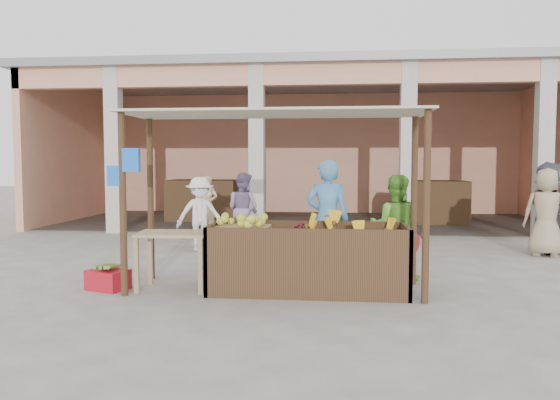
# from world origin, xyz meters

# --- Properties ---
(ground) EXTENTS (60.00, 60.00, 0.00)m
(ground) POSITION_xyz_m (0.00, 0.00, 0.00)
(ground) COLOR slate
(ground) RESTS_ON ground
(market_building) EXTENTS (14.40, 6.40, 4.20)m
(market_building) POSITION_xyz_m (0.05, 8.93, 2.70)
(market_building) COLOR #F0A27E
(market_building) RESTS_ON ground
(fruit_stall) EXTENTS (2.60, 0.95, 0.80)m
(fruit_stall) POSITION_xyz_m (0.50, 0.00, 0.40)
(fruit_stall) COLOR #4E331F
(fruit_stall) RESTS_ON ground
(stall_awning) EXTENTS (4.09, 1.35, 2.39)m
(stall_awning) POSITION_xyz_m (-0.01, 0.06, 1.98)
(stall_awning) COLOR #4E331F
(stall_awning) RESTS_ON ground
(banana_heap) EXTENTS (1.19, 0.65, 0.22)m
(banana_heap) POSITION_xyz_m (0.98, 0.02, 0.91)
(banana_heap) COLOR yellow
(banana_heap) RESTS_ON fruit_stall
(melon_tray) EXTENTS (0.76, 0.66, 0.20)m
(melon_tray) POSITION_xyz_m (-0.41, 0.01, 0.89)
(melon_tray) COLOR tan
(melon_tray) RESTS_ON fruit_stall
(berry_heap) EXTENTS (0.44, 0.36, 0.14)m
(berry_heap) POSITION_xyz_m (0.43, -0.05, 0.87)
(berry_heap) COLOR maroon
(berry_heap) RESTS_ON fruit_stall
(side_table) EXTENTS (1.01, 0.71, 0.78)m
(side_table) POSITION_xyz_m (-1.31, -0.03, 0.64)
(side_table) COLOR tan
(side_table) RESTS_ON ground
(papaya_pile) EXTENTS (0.64, 0.36, 0.18)m
(papaya_pile) POSITION_xyz_m (-1.31, -0.03, 0.87)
(papaya_pile) COLOR #47822A
(papaya_pile) RESTS_ON side_table
(red_crate) EXTENTS (0.61, 0.53, 0.27)m
(red_crate) POSITION_xyz_m (-2.20, -0.15, 0.13)
(red_crate) COLOR red
(red_crate) RESTS_ON ground
(plantain_bundle) EXTENTS (0.40, 0.28, 0.08)m
(plantain_bundle) POSITION_xyz_m (-2.20, -0.15, 0.31)
(plantain_bundle) COLOR #609134
(plantain_bundle) RESTS_ON red_crate
(produce_sacks) EXTENTS (0.71, 0.44, 0.54)m
(produce_sacks) POSITION_xyz_m (2.65, 5.23, 0.27)
(produce_sacks) COLOR maroon
(produce_sacks) RESTS_ON ground
(vendor_blue) EXTENTS (0.75, 0.58, 1.88)m
(vendor_blue) POSITION_xyz_m (0.74, 0.90, 0.94)
(vendor_blue) COLOR #5096D4
(vendor_blue) RESTS_ON ground
(vendor_green) EXTENTS (0.85, 0.59, 1.62)m
(vendor_green) POSITION_xyz_m (1.73, 0.91, 0.81)
(vendor_green) COLOR #68B336
(vendor_green) RESTS_ON ground
(motorcycle) EXTENTS (0.97, 1.94, 0.97)m
(motorcycle) POSITION_xyz_m (1.48, 2.52, 0.48)
(motorcycle) COLOR maroon
(motorcycle) RESTS_ON ground
(shopper_a) EXTENTS (1.11, 0.84, 1.55)m
(shopper_a) POSITION_xyz_m (-1.76, 3.18, 0.77)
(shopper_a) COLOR white
(shopper_a) RESTS_ON ground
(shopper_c) EXTENTS (0.99, 0.80, 1.79)m
(shopper_c) POSITION_xyz_m (4.70, 3.20, 0.89)
(shopper_c) COLOR tan
(shopper_c) RESTS_ON ground
(shopper_d) EXTENTS (0.91, 1.76, 1.83)m
(shopper_d) POSITION_xyz_m (4.87, 3.57, 0.91)
(shopper_d) COLOR #4E4F5A
(shopper_d) RESTS_ON ground
(shopper_e) EXTENTS (0.60, 0.49, 1.46)m
(shopper_e) POSITION_xyz_m (-2.15, 5.41, 0.73)
(shopper_e) COLOR #ECCB81
(shopper_e) RESTS_ON ground
(shopper_f) EXTENTS (0.93, 0.81, 1.65)m
(shopper_f) POSITION_xyz_m (-1.04, 3.91, 0.82)
(shopper_f) COLOR #8F769F
(shopper_f) RESTS_ON ground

